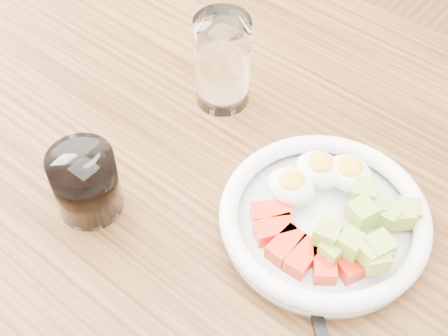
{
  "coord_description": "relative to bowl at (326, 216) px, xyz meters",
  "views": [
    {
      "loc": [
        0.29,
        -0.36,
        1.39
      ],
      "look_at": [
        -0.01,
        0.01,
        0.8
      ],
      "focal_mm": 50.0,
      "sensor_mm": 36.0,
      "label": 1
    }
  ],
  "objects": [
    {
      "name": "coffee_glass",
      "position": [
        -0.24,
        -0.15,
        0.02
      ],
      "size": [
        0.08,
        0.08,
        0.09
      ],
      "color": "white",
      "rests_on": "dining_table"
    },
    {
      "name": "dining_table",
      "position": [
        -0.12,
        -0.03,
        -0.12
      ],
      "size": [
        1.5,
        0.9,
        0.77
      ],
      "color": "brown",
      "rests_on": "ground"
    },
    {
      "name": "water_glass",
      "position": [
        -0.23,
        0.09,
        0.04
      ],
      "size": [
        0.07,
        0.07,
        0.13
      ],
      "primitive_type": "cylinder",
      "color": "white",
      "rests_on": "dining_table"
    },
    {
      "name": "bowl",
      "position": [
        0.0,
        0.0,
        0.0
      ],
      "size": [
        0.25,
        0.25,
        0.06
      ],
      "color": "white",
      "rests_on": "dining_table"
    }
  ]
}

